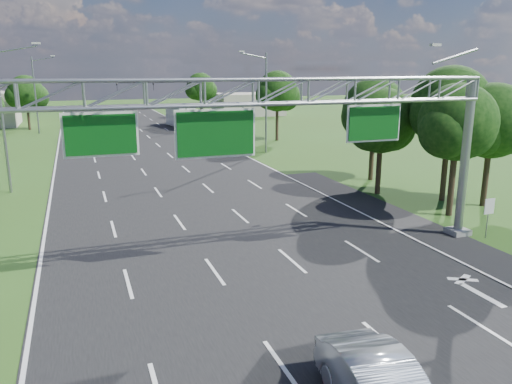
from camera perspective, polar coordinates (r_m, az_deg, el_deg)
name	(u,v)px	position (r m, az deg, el deg)	size (l,w,h in m)	color
ground	(174,180)	(39.28, -9.35, 1.32)	(220.00, 220.00, 0.00)	#2E4E17
road	(174,180)	(39.28, -9.35, 1.32)	(18.00, 180.00, 0.02)	black
road_flare	(413,226)	(28.91, 17.47, -3.71)	(3.00, 30.00, 0.02)	black
sign_gantry	(258,107)	(21.08, 0.17, 9.74)	(23.50, 1.00, 9.56)	gray
regulatory_sign	(489,210)	(27.75, 25.08, -1.87)	(0.60, 0.08, 2.10)	gray
traffic_signal	(178,92)	(74.22, -8.91, 11.20)	(12.21, 0.24, 7.00)	black
streetlight_l_near	(5,112)	(38.11, -26.80, 8.14)	(2.97, 0.22, 10.16)	gray
streetlight_l_far	(37,91)	(72.93, -23.79, 10.50)	(2.97, 0.22, 10.16)	gray
streetlight_r_mid	(264,98)	(51.17, 0.96, 10.70)	(2.97, 0.22, 10.16)	gray
tree_cluster_right	(428,118)	(34.72, 19.04, 8.01)	(9.91, 14.60, 8.68)	#2D2116
tree_verge_lc	(27,94)	(78.09, -24.74, 10.11)	(5.76, 4.80, 7.62)	#2D2116
tree_verge_rd	(278,93)	(60.39, 2.51, 11.22)	(5.76, 4.80, 8.28)	#2D2116
tree_verge_re	(201,88)	(88.37, -6.31, 11.70)	(5.76, 4.80, 7.84)	#2D2116
building_right	(248,104)	(95.13, -0.94, 10.00)	(12.00, 9.00, 4.00)	#A8A18D
car_queue_a	(94,129)	(70.52, -17.98, 6.89)	(1.84, 4.53, 1.32)	silver
car_queue_b	(123,126)	(73.65, -14.97, 7.32)	(1.99, 4.33, 1.20)	black
car_queue_c	(86,130)	(69.72, -18.85, 6.73)	(1.51, 3.74, 1.28)	black
car_queue_d	(196,129)	(66.44, -6.89, 7.20)	(1.70, 4.89, 1.61)	#B9B9B9
box_truck	(182,117)	(75.15, -8.50, 8.50)	(3.34, 8.96, 3.29)	silver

